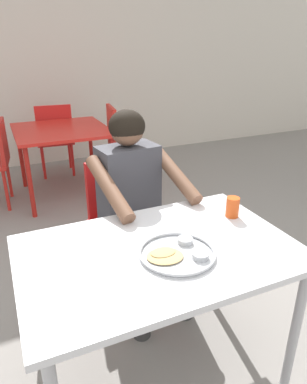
# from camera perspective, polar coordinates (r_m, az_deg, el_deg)

# --- Properties ---
(ground_plane) EXTENTS (12.00, 12.00, 0.05)m
(ground_plane) POSITION_cam_1_polar(r_m,az_deg,el_deg) (2.00, 1.21, -27.95)
(ground_plane) COLOR gray
(back_wall) EXTENTS (12.00, 0.12, 3.40)m
(back_wall) POSITION_cam_1_polar(r_m,az_deg,el_deg) (4.86, -19.58, 24.11)
(back_wall) COLOR silver
(back_wall) RESTS_ON ground
(table_foreground) EXTENTS (1.17, 0.76, 0.72)m
(table_foreground) POSITION_cam_1_polar(r_m,az_deg,el_deg) (1.56, 0.96, -11.51)
(table_foreground) COLOR silver
(table_foreground) RESTS_ON ground
(thali_tray) EXTENTS (0.32, 0.32, 0.03)m
(thali_tray) POSITION_cam_1_polar(r_m,az_deg,el_deg) (1.47, 3.86, -9.80)
(thali_tray) COLOR #B7BABF
(thali_tray) RESTS_ON table_foreground
(drinking_cup) EXTENTS (0.07, 0.07, 0.10)m
(drinking_cup) POSITION_cam_1_polar(r_m,az_deg,el_deg) (1.80, 12.66, -2.30)
(drinking_cup) COLOR #D84C19
(drinking_cup) RESTS_ON table_foreground
(chair_foreground) EXTENTS (0.43, 0.45, 0.85)m
(chair_foreground) POSITION_cam_1_polar(r_m,az_deg,el_deg) (2.30, -5.20, -3.67)
(chair_foreground) COLOR red
(chair_foreground) RESTS_ON ground
(diner_foreground) EXTENTS (0.54, 0.59, 1.19)m
(diner_foreground) POSITION_cam_1_polar(r_m,az_deg,el_deg) (2.03, -2.78, -0.61)
(diner_foreground) COLOR #353535
(diner_foreground) RESTS_ON ground
(table_background_red) EXTENTS (0.91, 0.95, 0.72)m
(table_background_red) POSITION_cam_1_polar(r_m,az_deg,el_deg) (3.74, -14.62, 8.76)
(table_background_red) COLOR red
(table_background_red) RESTS_ON ground
(chair_red_right) EXTENTS (0.44, 0.47, 0.90)m
(chair_red_right) POSITION_cam_1_polar(r_m,az_deg,el_deg) (3.92, -5.21, 8.28)
(chair_red_right) COLOR red
(chair_red_right) RESTS_ON ground
(chair_red_far) EXTENTS (0.45, 0.43, 0.87)m
(chair_red_far) POSITION_cam_1_polar(r_m,az_deg,el_deg) (4.37, -15.63, 8.75)
(chair_red_far) COLOR red
(chair_red_far) RESTS_ON ground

